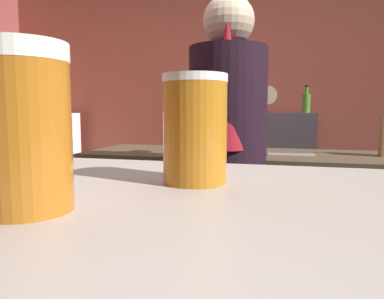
{
  "coord_description": "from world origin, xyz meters",
  "views": [
    {
      "loc": [
        0.42,
        -1.41,
        1.16
      ],
      "look_at": [
        0.25,
        -0.75,
        1.08
      ],
      "focal_mm": 33.54,
      "sensor_mm": 36.0,
      "label": 1
    }
  ],
  "objects_px": {
    "chefs_knife": "(291,154)",
    "pint_glass_far": "(24,129)",
    "mixing_bowl": "(191,144)",
    "bottle_soy": "(259,104)",
    "mini_fridge": "(41,168)",
    "pint_glass_near": "(195,129)",
    "bottle_vinegar": "(306,102)",
    "bartender": "(227,157)"
  },
  "relations": [
    {
      "from": "mixing_bowl",
      "to": "chefs_knife",
      "type": "bearing_deg",
      "value": -13.9
    },
    {
      "from": "chefs_knife",
      "to": "pint_glass_far",
      "type": "height_order",
      "value": "pint_glass_far"
    },
    {
      "from": "chefs_knife",
      "to": "bottle_vinegar",
      "type": "bearing_deg",
      "value": 81.6
    },
    {
      "from": "bartender",
      "to": "pint_glass_near",
      "type": "relative_size",
      "value": 11.71
    },
    {
      "from": "mini_fridge",
      "to": "bartender",
      "type": "distance_m",
      "value": 2.76
    },
    {
      "from": "mixing_bowl",
      "to": "pint_glass_far",
      "type": "bearing_deg",
      "value": -79.92
    },
    {
      "from": "bottle_vinegar",
      "to": "bottle_soy",
      "type": "bearing_deg",
      "value": 165.98
    },
    {
      "from": "mini_fridge",
      "to": "bottle_vinegar",
      "type": "relative_size",
      "value": 4.82
    },
    {
      "from": "bottle_vinegar",
      "to": "chefs_knife",
      "type": "bearing_deg",
      "value": -95.86
    },
    {
      "from": "mixing_bowl",
      "to": "bottle_soy",
      "type": "height_order",
      "value": "bottle_soy"
    },
    {
      "from": "chefs_knife",
      "to": "pint_glass_near",
      "type": "bearing_deg",
      "value": -98.07
    },
    {
      "from": "mini_fridge",
      "to": "pint_glass_near",
      "type": "distance_m",
      "value": 3.63
    },
    {
      "from": "chefs_knife",
      "to": "pint_glass_far",
      "type": "xyz_separation_m",
      "value": [
        -0.27,
        -1.68,
        0.21
      ]
    },
    {
      "from": "mini_fridge",
      "to": "chefs_knife",
      "type": "xyz_separation_m",
      "value": [
        2.49,
        -1.2,
        0.36
      ]
    },
    {
      "from": "chefs_knife",
      "to": "pint_glass_far",
      "type": "distance_m",
      "value": 1.72
    },
    {
      "from": "chefs_knife",
      "to": "bottle_vinegar",
      "type": "height_order",
      "value": "bottle_vinegar"
    },
    {
      "from": "mixing_bowl",
      "to": "chefs_knife",
      "type": "height_order",
      "value": "mixing_bowl"
    },
    {
      "from": "bottle_soy",
      "to": "bottle_vinegar",
      "type": "bearing_deg",
      "value": -14.02
    },
    {
      "from": "mini_fridge",
      "to": "pint_glass_near",
      "type": "bearing_deg",
      "value": -49.17
    },
    {
      "from": "bottle_vinegar",
      "to": "bartender",
      "type": "bearing_deg",
      "value": -103.65
    },
    {
      "from": "mini_fridge",
      "to": "pint_glass_far",
      "type": "height_order",
      "value": "pint_glass_far"
    },
    {
      "from": "chefs_knife",
      "to": "bottle_vinegar",
      "type": "xyz_separation_m",
      "value": [
        0.13,
        1.29,
        0.3
      ]
    },
    {
      "from": "pint_glass_near",
      "to": "bottle_soy",
      "type": "xyz_separation_m",
      "value": [
        -0.13,
        2.9,
        0.09
      ]
    },
    {
      "from": "pint_glass_near",
      "to": "pint_glass_far",
      "type": "relative_size",
      "value": 0.9
    },
    {
      "from": "pint_glass_near",
      "to": "pint_glass_far",
      "type": "distance_m",
      "value": 0.21
    },
    {
      "from": "pint_glass_far",
      "to": "bottle_soy",
      "type": "xyz_separation_m",
      "value": [
        -0.01,
        3.07,
        0.08
      ]
    },
    {
      "from": "mini_fridge",
      "to": "pint_glass_near",
      "type": "xyz_separation_m",
      "value": [
        2.34,
        -2.71,
        0.57
      ]
    },
    {
      "from": "bottle_soy",
      "to": "pint_glass_near",
      "type": "bearing_deg",
      "value": -87.39
    },
    {
      "from": "mini_fridge",
      "to": "bottle_vinegar",
      "type": "bearing_deg",
      "value": 1.9
    },
    {
      "from": "chefs_knife",
      "to": "pint_glass_near",
      "type": "distance_m",
      "value": 1.53
    },
    {
      "from": "pint_glass_near",
      "to": "mixing_bowl",
      "type": "bearing_deg",
      "value": 105.0
    },
    {
      "from": "mini_fridge",
      "to": "bartender",
      "type": "height_order",
      "value": "bartender"
    },
    {
      "from": "pint_glass_far",
      "to": "bottle_vinegar",
      "type": "xyz_separation_m",
      "value": [
        0.4,
        2.97,
        0.09
      ]
    },
    {
      "from": "pint_glass_far",
      "to": "mixing_bowl",
      "type": "bearing_deg",
      "value": 100.08
    },
    {
      "from": "mixing_bowl",
      "to": "chefs_knife",
      "type": "distance_m",
      "value": 0.61
    },
    {
      "from": "mixing_bowl",
      "to": "pint_glass_near",
      "type": "distance_m",
      "value": 1.73
    },
    {
      "from": "bartender",
      "to": "chefs_knife",
      "type": "xyz_separation_m",
      "value": [
        0.28,
        0.41,
        -0.03
      ]
    },
    {
      "from": "pint_glass_near",
      "to": "mini_fridge",
      "type": "bearing_deg",
      "value": 130.83
    },
    {
      "from": "chefs_knife",
      "to": "pint_glass_near",
      "type": "height_order",
      "value": "pint_glass_near"
    },
    {
      "from": "pint_glass_far",
      "to": "bottle_soy",
      "type": "bearing_deg",
      "value": 90.24
    },
    {
      "from": "bottle_vinegar",
      "to": "mixing_bowl",
      "type": "bearing_deg",
      "value": -122.38
    },
    {
      "from": "bartender",
      "to": "pint_glass_far",
      "type": "height_order",
      "value": "bartender"
    }
  ]
}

